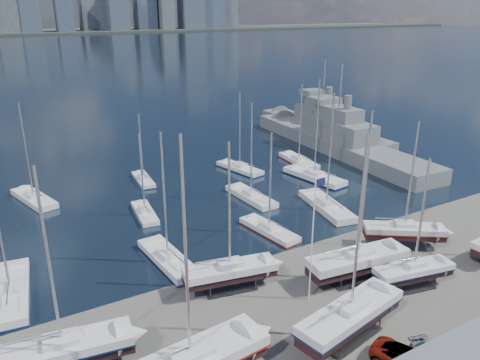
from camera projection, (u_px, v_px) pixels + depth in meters
ground at (318, 304)px, 44.12m from camera, size 1400.00×1400.00×0.00m
water at (6, 53)px, 295.89m from camera, size 1400.00×600.00×0.40m
sailboat_cradle_0 at (63, 350)px, 35.10m from camera, size 10.72×4.34×16.77m
sailboat_cradle_2 at (230, 271)px, 45.88m from camera, size 9.59×4.29×15.19m
sailboat_cradle_3 at (350, 315)px, 39.05m from camera, size 11.43×5.12×17.72m
sailboat_cradle_4 at (358, 260)px, 47.61m from camera, size 11.15×4.34×17.59m
sailboat_cradle_5 at (414, 271)px, 46.14m from camera, size 8.54×3.85×13.53m
sailboat_cradle_6 at (404, 231)px, 54.24m from camera, size 9.04×7.33×14.95m
sailboat_moored_0 at (11, 294)px, 45.14m from camera, size 4.67×11.79×17.15m
sailboat_moored_2 at (34, 200)px, 67.55m from camera, size 5.36×10.48×15.24m
sailboat_moored_3 at (168, 260)px, 51.28m from camera, size 3.56×10.52×15.49m
sailboat_moored_4 at (145, 213)px, 62.97m from camera, size 3.15×8.09×11.89m
sailboat_moored_5 at (143, 180)px, 75.28m from camera, size 2.92×7.91×11.56m
sailboat_moored_6 at (269, 231)px, 58.12m from camera, size 3.69×9.25×13.45m
sailboat_moored_7 at (251, 197)px, 68.34m from camera, size 3.20×9.99×14.91m
sailboat_moored_8 at (240, 169)px, 80.50m from camera, size 4.62×9.86×14.22m
sailboat_moored_9 at (326, 208)px, 64.87m from camera, size 5.30×11.65×16.98m
sailboat_moored_10 at (314, 178)px, 76.33m from camera, size 4.99×11.78×17.07m
sailboat_moored_11 at (299, 162)px, 84.41m from camera, size 3.72×10.17×14.87m
naval_ship_east at (336, 142)px, 91.95m from camera, size 10.36×48.45×18.33m
naval_ship_west at (321, 126)px, 104.10m from camera, size 6.89×39.52×17.55m
flagpole at (314, 231)px, 42.50m from camera, size 1.10×0.12×12.52m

